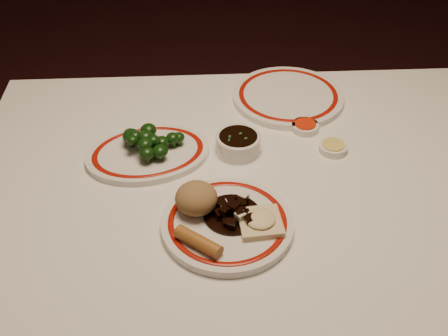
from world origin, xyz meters
TOP-DOWN VIEW (x-y plane):
  - dining_table at (0.00, 0.00)m, footprint 1.20×0.90m
  - main_plate at (-0.05, -0.13)m, footprint 0.32×0.32m
  - rice_mound at (-0.11, -0.10)m, footprint 0.08×0.08m
  - spring_roll at (-0.10, -0.19)m, footprint 0.09×0.08m
  - fried_wonton at (0.01, -0.15)m, footprint 0.09×0.09m
  - stirfry_heap at (-0.04, -0.12)m, footprint 0.11×0.11m
  - broccoli_plate at (-0.21, 0.10)m, footprint 0.31×0.29m
  - broccoli_pile at (-0.21, 0.10)m, footprint 0.14×0.12m
  - soy_bowl at (-0.01, 0.11)m, footprint 0.10×0.10m
  - sweet_sour_dish at (0.15, 0.18)m, footprint 0.06×0.06m
  - mustard_dish at (0.20, 0.10)m, footprint 0.06×0.06m
  - far_plate at (0.13, 0.32)m, footprint 0.31×0.31m

SIDE VIEW (x-z plane):
  - dining_table at x=0.00m, z-range 0.28..1.03m
  - sweet_sour_dish at x=0.15m, z-range 0.75..0.77m
  - mustard_dish at x=0.20m, z-range 0.75..0.77m
  - broccoli_plate at x=-0.21m, z-range 0.75..0.77m
  - far_plate at x=0.13m, z-range 0.75..0.77m
  - main_plate at x=-0.05m, z-range 0.75..0.77m
  - soy_bowl at x=-0.01m, z-range 0.75..0.79m
  - fried_wonton at x=0.01m, z-range 0.77..0.79m
  - stirfry_heap at x=-0.04m, z-range 0.76..0.80m
  - spring_roll at x=-0.10m, z-range 0.77..0.79m
  - broccoli_pile at x=-0.21m, z-range 0.77..0.82m
  - rice_mound at x=-0.11m, z-range 0.77..0.83m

